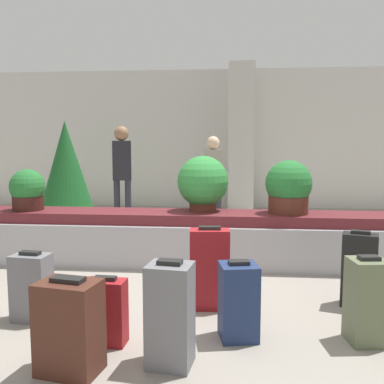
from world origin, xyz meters
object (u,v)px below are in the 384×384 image
pillar (241,139)px  suitcase_2 (106,312)px  suitcase_1 (359,270)px  suitcase_4 (32,287)px  potted_plant_1 (28,190)px  traveler_1 (213,175)px  potted_plant_0 (288,188)px  traveler_0 (122,167)px  decorated_tree (66,167)px  suitcase_0 (238,301)px  suitcase_6 (69,327)px  suitcase_5 (209,269)px  suitcase_7 (367,301)px  potted_plant_2 (203,183)px  suitcase_3 (170,315)px

pillar → suitcase_2: (-1.11, -6.37, -1.35)m
suitcase_1 → suitcase_4: suitcase_1 is taller
potted_plant_1 → suitcase_4: bearing=-63.5°
potted_plant_1 → suitcase_2: bearing=-52.8°
traveler_1 → potted_plant_0: bearing=109.3°
suitcase_4 → traveler_0: (-0.23, 3.94, 0.80)m
potted_plant_1 → decorated_tree: decorated_tree is taller
suitcase_0 → suitcase_6: size_ratio=0.95×
pillar → potted_plant_0: size_ratio=4.94×
pillar → suitcase_5: bearing=-93.9°
suitcase_0 → suitcase_2: size_ratio=1.18×
suitcase_2 → suitcase_4: size_ratio=0.87×
suitcase_5 → potted_plant_1: 2.84m
suitcase_2 → suitcase_6: size_ratio=0.81×
suitcase_4 → suitcase_7: 2.70m
potted_plant_2 → pillar: bearing=82.2°
pillar → suitcase_0: (-0.13, -6.19, -1.31)m
suitcase_5 → traveler_1: traveler_1 is taller
suitcase_4 → potted_plant_0: bearing=44.1°
suitcase_2 → traveler_1: traveler_1 is taller
suitcase_2 → decorated_tree: bearing=117.8°
suitcase_1 → suitcase_3: (-1.57, -1.22, 0.01)m
suitcase_5 → suitcase_7: bearing=-29.6°
potted_plant_2 → decorated_tree: size_ratio=0.36×
suitcase_1 → suitcase_3: bearing=-125.1°
potted_plant_2 → decorated_tree: (-2.82, 2.62, 0.05)m
potted_plant_0 → decorated_tree: 4.73m
suitcase_3 → suitcase_7: size_ratio=1.09×
suitcase_3 → decorated_tree: size_ratio=0.38×
suitcase_6 → suitcase_3: bearing=23.9°
pillar → potted_plant_1: pillar is taller
suitcase_2 → traveler_0: 4.49m
suitcase_2 → potted_plant_2: potted_plant_2 is taller
suitcase_0 → suitcase_3: size_ratio=0.84×
potted_plant_2 → traveler_0: 2.50m
suitcase_7 → traveler_1: 4.45m
suitcase_1 → suitcase_7: suitcase_1 is taller
pillar → suitcase_2: size_ratio=6.17×
suitcase_2 → traveler_0: bearing=106.3°
suitcase_4 → potted_plant_2: potted_plant_2 is taller
suitcase_6 → decorated_tree: size_ratio=0.33×
suitcase_3 → suitcase_2: bearing=160.2°
pillar → suitcase_1: (0.98, -5.42, -1.26)m
suitcase_4 → suitcase_1: bearing=17.4°
potted_plant_1 → pillar: bearing=56.4°
potted_plant_2 → traveler_0: bearing=128.3°
suitcase_5 → suitcase_1: bearing=2.8°
suitcase_2 → suitcase_3: 0.60m
potted_plant_2 → suitcase_2: bearing=-103.5°
suitcase_3 → decorated_tree: decorated_tree is taller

